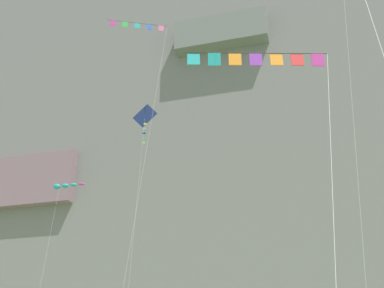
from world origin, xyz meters
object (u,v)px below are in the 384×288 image
kite_diamond_near_cliff (145,120)px  kite_windsock_low_left (64,187)px  kite_banner_upper_left (137,41)px  kite_banner_front_field (259,66)px

kite_diamond_near_cliff → kite_windsock_low_left: kite_diamond_near_cliff is taller
kite_diamond_near_cliff → kite_banner_upper_left: kite_banner_upper_left is taller
kite_diamond_near_cliff → kite_windsock_low_left: (-9.68, 2.69, -5.01)m
kite_banner_front_field → kite_windsock_low_left: size_ratio=0.60×
kite_banner_front_field → kite_windsock_low_left: kite_windsock_low_left is taller
kite_banner_upper_left → kite_windsock_low_left: 17.97m
kite_banner_upper_left → kite_banner_front_field: bearing=-55.0°
kite_banner_upper_left → kite_banner_front_field: 26.55m
kite_diamond_near_cliff → kite_banner_upper_left: 8.87m
kite_diamond_near_cliff → kite_banner_upper_left: (2.20, -7.95, 3.26)m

